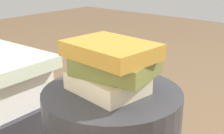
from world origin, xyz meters
The scene contains 3 objects.
book_cream centered at (0.01, 0.01, 0.51)m, with size 0.22×0.17×0.06m, color beige.
book_olive centered at (-0.01, -0.01, 0.57)m, with size 0.23×0.19×0.05m, color olive.
book_ochre centered at (0.00, 0.01, 0.62)m, with size 0.26×0.19×0.05m, color #B7842D.
Camera 1 is at (-0.56, 0.67, 0.86)m, focal length 48.50 mm.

